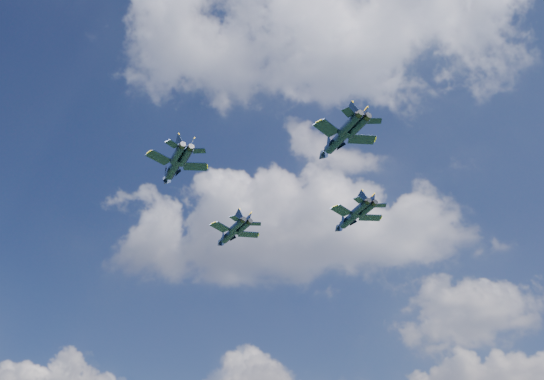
{
  "coord_description": "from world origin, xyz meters",
  "views": [
    {
      "loc": [
        14.55,
        -83.46,
        3.6
      ],
      "look_at": [
        -2.82,
        6.84,
        60.58
      ],
      "focal_mm": 40.0,
      "sensor_mm": 36.0,
      "label": 1
    }
  ],
  "objects_px": {
    "jet_slot": "(337,141)",
    "jet_lead": "(229,235)",
    "jet_right": "(350,219)",
    "jet_left": "(173,168)"
  },
  "relations": [
    {
      "from": "jet_slot",
      "to": "jet_lead",
      "type": "bearing_deg",
      "value": 92.57
    },
    {
      "from": "jet_right",
      "to": "jet_slot",
      "type": "distance_m",
      "value": 27.38
    },
    {
      "from": "jet_right",
      "to": "jet_slot",
      "type": "bearing_deg",
      "value": -126.06
    },
    {
      "from": "jet_lead",
      "to": "jet_left",
      "type": "relative_size",
      "value": 0.98
    },
    {
      "from": "jet_left",
      "to": "jet_right",
      "type": "xyz_separation_m",
      "value": [
        28.25,
        23.48,
        -0.1
      ]
    },
    {
      "from": "jet_slot",
      "to": "jet_right",
      "type": "bearing_deg",
      "value": 52.87
    },
    {
      "from": "jet_lead",
      "to": "jet_left",
      "type": "distance_m",
      "value": 26.27
    },
    {
      "from": "jet_lead",
      "to": "jet_slot",
      "type": "xyz_separation_m",
      "value": [
        25.14,
        -29.95,
        -1.16
      ]
    },
    {
      "from": "jet_lead",
      "to": "jet_right",
      "type": "height_order",
      "value": "jet_lead"
    },
    {
      "from": "jet_right",
      "to": "jet_left",
      "type": "bearing_deg",
      "value": -176.63
    }
  ]
}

